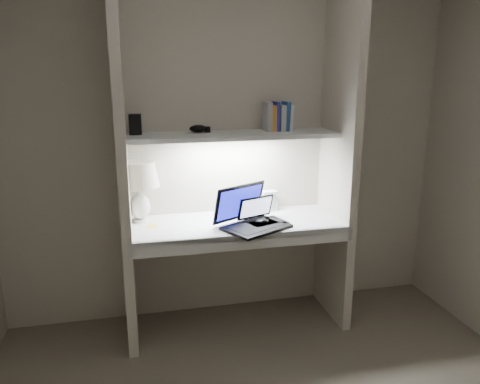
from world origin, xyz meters
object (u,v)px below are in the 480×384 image
object	(u,v)px
speaker	(269,201)
table_lamp	(138,182)
laptop_main	(250,218)
book_row	(278,117)
laptop_netbook	(262,217)

from	to	relation	value
speaker	table_lamp	bearing A→B (deg)	176.90
table_lamp	laptop_main	distance (m)	0.79
speaker	book_row	size ratio (longest dim) A/B	0.74
table_lamp	laptop_netbook	distance (m)	0.87
table_lamp	laptop_main	size ratio (longest dim) A/B	0.80
laptop_main	speaker	distance (m)	0.39
laptop_netbook	speaker	world-z (taller)	laptop_netbook
speaker	book_row	world-z (taller)	book_row
laptop_main	speaker	world-z (taller)	laptop_main
table_lamp	book_row	bearing A→B (deg)	-0.65
laptop_netbook	book_row	world-z (taller)	book_row
book_row	table_lamp	bearing A→B (deg)	179.35
table_lamp	speaker	size ratio (longest dim) A/B	2.79
table_lamp	book_row	distance (m)	1.05
table_lamp	speaker	bearing A→B (deg)	3.00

